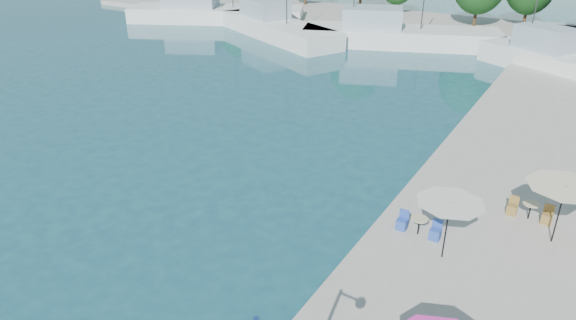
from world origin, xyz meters
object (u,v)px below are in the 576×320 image
Objects in this scene: trawler_01 at (212,13)px; umbrella_white at (449,209)px; trawler_02 at (276,27)px; trawler_03 at (395,35)px; trawler_04 at (560,63)px; umbrella_cream at (564,192)px.

trawler_01 is 52.50m from umbrella_white.
trawler_02 is (11.62, -3.25, 0.00)m from trawler_01.
trawler_01 is 1.19× the size of trawler_02.
trawler_03 is 16.02m from trawler_04.
trawler_01 is 40.30m from trawler_04.
trawler_01 is at bearing -155.71° from trawler_04.
umbrella_cream is (3.45, 3.33, 0.11)m from umbrella_white.
umbrella_white is (15.05, -34.27, 1.70)m from trawler_03.
umbrella_white is 4.80m from umbrella_cream.
trawler_02 is at bearing -41.71° from trawler_01.
umbrella_white is (27.86, -31.32, 1.70)m from trawler_02.
trawler_04 is at bearing -30.76° from trawler_01.
trawler_04 is at bearing 88.73° from umbrella_white.
trawler_04 is 5.03× the size of umbrella_cream.
trawler_01 and trawler_02 have the same top height.
trawler_02 is 42.04m from umbrella_cream.
trawler_01 is 1.08× the size of trawler_03.
trawler_03 is at bearing -161.74° from trawler_04.
trawler_04 is (28.55, -0.03, 0.00)m from trawler_02.
trawler_03 is (12.80, 2.94, -0.00)m from trawler_02.
umbrella_white is at bearing -87.60° from trawler_03.
umbrella_cream is (31.31, -27.99, 1.80)m from trawler_02.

